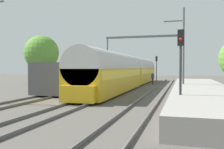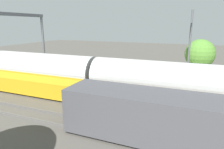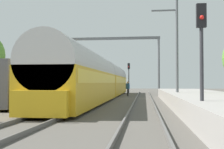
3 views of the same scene
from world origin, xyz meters
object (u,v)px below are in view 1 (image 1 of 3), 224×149
at_px(railway_signal_far, 156,65).
at_px(railway_signal_near, 181,59).
at_px(passenger_train, 129,71).
at_px(person_crossing, 153,77).
at_px(freight_car, 76,77).
at_px(catenary_gantry, 142,49).

bearing_deg(railway_signal_far, railway_signal_near, -81.95).
height_order(passenger_train, person_crossing, passenger_train).
relative_size(passenger_train, freight_car, 2.53).
distance_m(passenger_train, person_crossing, 6.15).
xyz_separation_m(passenger_train, freight_car, (-4.21, -7.09, -0.50)).
distance_m(passenger_train, catenary_gantry, 11.36).
distance_m(passenger_train, railway_signal_far, 15.35).
bearing_deg(catenary_gantry, freight_car, -103.29).
bearing_deg(catenary_gantry, passenger_train, -90.00).
xyz_separation_m(railway_signal_near, railway_signal_far, (-4.51, 31.93, -0.00)).
bearing_deg(freight_car, railway_signal_near, -42.17).
xyz_separation_m(freight_car, railway_signal_far, (6.13, 22.29, 1.47)).
height_order(railway_signal_near, catenary_gantry, catenary_gantry).
relative_size(freight_car, person_crossing, 7.51).
bearing_deg(catenary_gantry, person_crossing, -65.57).
distance_m(freight_car, railway_signal_far, 23.17).
relative_size(freight_car, catenary_gantry, 1.01).
xyz_separation_m(passenger_train, railway_signal_far, (1.92, 15.20, 0.97)).
distance_m(railway_signal_near, catenary_gantry, 28.35).
relative_size(passenger_train, person_crossing, 18.99).
bearing_deg(railway_signal_far, catenary_gantry, -113.28).
distance_m(freight_car, catenary_gantry, 18.80).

